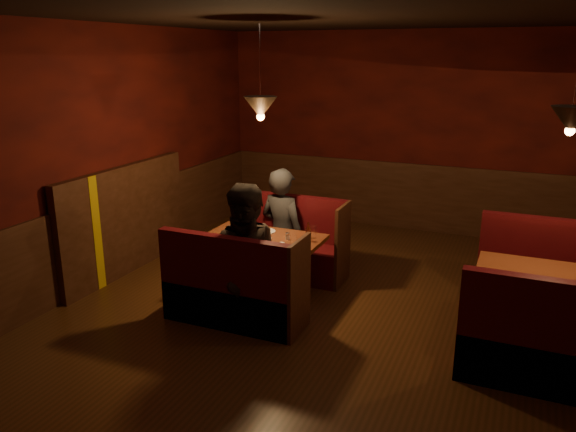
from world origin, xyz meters
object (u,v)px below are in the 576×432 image
at_px(diner_a, 282,208).
at_px(main_bench_far, 291,250).
at_px(main_table, 264,251).
at_px(second_table, 547,293).
at_px(main_bench_near, 233,296).
at_px(second_bench_far, 547,284).
at_px(second_bench_near, 549,353).
at_px(diner_b, 250,238).

bearing_deg(diner_a, main_bench_far, -151.86).
xyz_separation_m(main_table, second_table, (2.80, 0.03, -0.01)).
bearing_deg(second_table, main_bench_near, -164.91).
relative_size(main_bench_near, second_bench_far, 1.02).
distance_m(main_table, second_bench_near, 2.92).
height_order(main_bench_far, diner_a, diner_a).
bearing_deg(main_bench_far, second_bench_near, -26.81).
bearing_deg(diner_a, second_bench_near, 169.03).
relative_size(main_table, main_bench_near, 0.91).
height_order(main_bench_near, diner_a, diner_a).
xyz_separation_m(second_bench_near, diner_b, (-2.68, 0.11, 0.57)).
height_order(main_table, main_bench_far, main_bench_far).
distance_m(main_bench_far, second_bench_far, 2.81).
xyz_separation_m(main_bench_far, diner_a, (-0.10, -0.02, 0.52)).
bearing_deg(second_table, main_table, -179.34).
xyz_separation_m(second_bench_far, second_bench_near, (0.00, -1.47, 0.00)).
bearing_deg(main_bench_near, main_bench_far, 90.00).
distance_m(second_table, second_bench_near, 0.77).
bearing_deg(second_bench_far, second_bench_near, -90.00).
height_order(main_bench_far, diner_b, diner_b).
xyz_separation_m(main_bench_near, diner_b, (0.14, 0.12, 0.57)).
bearing_deg(diner_a, second_table, -178.22).
bearing_deg(main_table, second_bench_near, -14.00).
bearing_deg(second_bench_far, main_bench_far, -178.92).
bearing_deg(second_table, diner_b, -166.59).
xyz_separation_m(second_table, diner_a, (-2.88, 0.66, 0.31)).
distance_m(main_bench_far, diner_b, 1.44).
xyz_separation_m(main_bench_far, second_bench_far, (2.81, 0.05, 0.01)).
bearing_deg(second_table, second_bench_far, 87.80).
distance_m(main_bench_near, second_table, 2.89).
relative_size(main_table, diner_b, 0.72).
xyz_separation_m(main_table, diner_b, (0.15, -0.60, 0.35)).
distance_m(main_table, main_bench_far, 0.75).
height_order(second_bench_near, diner_a, diner_a).
height_order(main_table, diner_a, diner_a).
xyz_separation_m(main_table, main_bench_far, (0.01, 0.72, -0.22)).
bearing_deg(diner_b, second_table, -9.32).
xyz_separation_m(main_bench_near, second_bench_near, (2.81, 0.01, 0.01)).
relative_size(second_table, second_bench_far, 0.90).
bearing_deg(diner_b, second_bench_near, -25.00).
bearing_deg(diner_b, main_table, 81.34).
bearing_deg(main_bench_near, main_table, 91.14).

